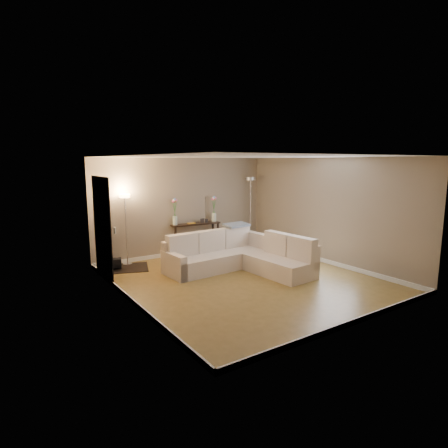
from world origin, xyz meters
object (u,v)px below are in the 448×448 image
sectional_sofa (238,256)px  floor_lamp_lit (125,215)px  console_table (192,237)px  floor_lamp_unlit (251,198)px

sectional_sofa → floor_lamp_lit: (-2.01, 1.87, 0.89)m
sectional_sofa → floor_lamp_lit: size_ratio=1.54×
sectional_sofa → console_table: (-0.15, 1.95, 0.15)m
console_table → floor_lamp_unlit: 2.15m
floor_lamp_unlit → sectional_sofa: bearing=-133.8°
sectional_sofa → console_table: 1.96m
console_table → floor_lamp_lit: floor_lamp_lit is taller
sectional_sofa → floor_lamp_unlit: 2.79m
console_table → floor_lamp_unlit: size_ratio=0.68×
sectional_sofa → floor_lamp_unlit: bearing=46.2°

